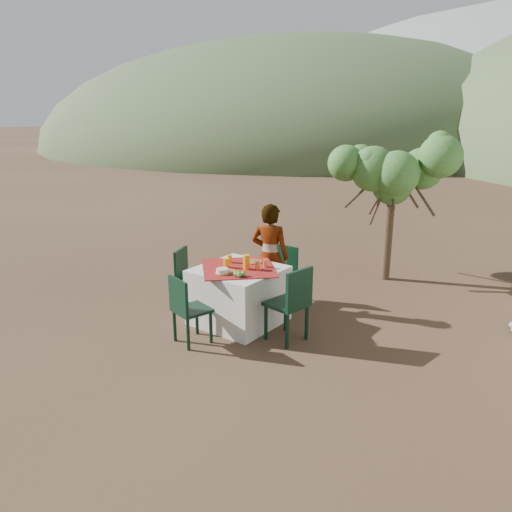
{
  "coord_description": "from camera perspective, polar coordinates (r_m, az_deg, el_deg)",
  "views": [
    {
      "loc": [
        3.51,
        -5.23,
        2.74
      ],
      "look_at": [
        -0.42,
        -0.02,
        0.82
      ],
      "focal_mm": 35.0,
      "sensor_mm": 36.0,
      "label": 1
    }
  ],
  "objects": [
    {
      "name": "table",
      "position": [
        6.63,
        -1.99,
        -4.47
      ],
      "size": [
        1.3,
        1.3,
        0.76
      ],
      "color": "silver",
      "rests_on": "ground"
    },
    {
      "name": "napkin_holder",
      "position": [
        6.42,
        0.22,
        -1.12
      ],
      "size": [
        0.08,
        0.07,
        0.09
      ],
      "primitive_type": "cube",
      "rotation": [
        0.0,
        0.0,
        0.41
      ],
      "color": "silver",
      "rests_on": "table"
    },
    {
      "name": "plate_far",
      "position": [
        6.73,
        -0.33,
        -0.64
      ],
      "size": [
        0.25,
        0.25,
        0.01
      ],
      "primitive_type": "cylinder",
      "color": "brown",
      "rests_on": "table"
    },
    {
      "name": "ground",
      "position": [
        6.86,
        2.91,
        -7.15
      ],
      "size": [
        160.0,
        160.0,
        0.0
      ],
      "primitive_type": "plane",
      "color": "#3E281C",
      "rests_on": "ground"
    },
    {
      "name": "chair_left",
      "position": [
        7.09,
        -7.71,
        -2.28
      ],
      "size": [
        0.53,
        0.53,
        0.88
      ],
      "rotation": [
        0.0,
        0.0,
        1.95
      ],
      "color": "black",
      "rests_on": "ground"
    },
    {
      "name": "jar_left",
      "position": [
        6.39,
        0.2,
        -1.14
      ],
      "size": [
        0.06,
        0.06,
        0.1
      ],
      "primitive_type": "cylinder",
      "color": "orange",
      "rests_on": "table"
    },
    {
      "name": "jar_right",
      "position": [
        6.51,
        1.06,
        -0.84
      ],
      "size": [
        0.06,
        0.06,
        0.1
      ],
      "primitive_type": "cylinder",
      "color": "orange",
      "rests_on": "table"
    },
    {
      "name": "chair_far",
      "position": [
        7.3,
        3.02,
        -1.79
      ],
      "size": [
        0.41,
        0.41,
        0.84
      ],
      "rotation": [
        0.0,
        0.0,
        -0.06
      ],
      "color": "black",
      "rests_on": "ground"
    },
    {
      "name": "white_bowl",
      "position": [
        6.25,
        -3.87,
        -1.69
      ],
      "size": [
        0.15,
        0.15,
        0.06
      ],
      "primitive_type": "cylinder",
      "color": "silver",
      "rests_on": "bowl_plate"
    },
    {
      "name": "plate_near",
      "position": [
        6.33,
        -3.19,
        -1.75
      ],
      "size": [
        0.2,
        0.2,
        0.01
      ],
      "primitive_type": "cylinder",
      "color": "brown",
      "rests_on": "table"
    },
    {
      "name": "hill_near_left",
      "position": [
        41.36,
        5.72,
        12.5
      ],
      "size": [
        40.0,
        40.0,
        16.0
      ],
      "primitive_type": "ellipsoid",
      "color": "#384C2B",
      "rests_on": "ground"
    },
    {
      "name": "person",
      "position": [
        7.01,
        1.61,
        -0.05
      ],
      "size": [
        0.63,
        0.49,
        1.51
      ],
      "primitive_type": "imported",
      "rotation": [
        0.0,
        0.0,
        3.41
      ],
      "color": "#8C6651",
      "rests_on": "ground"
    },
    {
      "name": "shrub_tree",
      "position": [
        8.35,
        15.93,
        8.42
      ],
      "size": [
        1.8,
        1.76,
        2.12
      ],
      "color": "#4F3C27",
      "rests_on": "ground"
    },
    {
      "name": "juice_pitcher",
      "position": [
        6.41,
        -1.1,
        -0.69
      ],
      "size": [
        0.09,
        0.09,
        0.19
      ],
      "primitive_type": "cylinder",
      "color": "#FF9910",
      "rests_on": "table"
    },
    {
      "name": "fruit_cluster",
      "position": [
        6.15,
        -1.93,
        -2.05
      ],
      "size": [
        0.13,
        0.12,
        0.07
      ],
      "color": "#559B38",
      "rests_on": "table"
    },
    {
      "name": "glass_far",
      "position": [
        6.7,
        -3.03,
        -0.31
      ],
      "size": [
        0.07,
        0.07,
        0.11
      ],
      "primitive_type": "cylinder",
      "color": "#FF9910",
      "rests_on": "table"
    },
    {
      "name": "glass_near",
      "position": [
        6.49,
        -3.4,
        -0.8
      ],
      "size": [
        0.08,
        0.08,
        0.12
      ],
      "primitive_type": "cylinder",
      "color": "#FF9910",
      "rests_on": "table"
    },
    {
      "name": "chair_near",
      "position": [
        6.04,
        -7.94,
        -5.82
      ],
      "size": [
        0.48,
        0.48,
        0.85
      ],
      "rotation": [
        0.0,
        0.0,
        2.89
      ],
      "color": "black",
      "rests_on": "ground"
    },
    {
      "name": "bowl_plate",
      "position": [
        6.26,
        -3.86,
        -1.99
      ],
      "size": [
        0.19,
        0.19,
        0.01
      ],
      "primitive_type": "cylinder",
      "color": "brown",
      "rests_on": "table"
    },
    {
      "name": "chair_right",
      "position": [
        6.03,
        4.1,
        -5.17
      ],
      "size": [
        0.5,
        0.5,
        0.95
      ],
      "rotation": [
        0.0,
        0.0,
        4.55
      ],
      "color": "black",
      "rests_on": "ground"
    }
  ]
}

